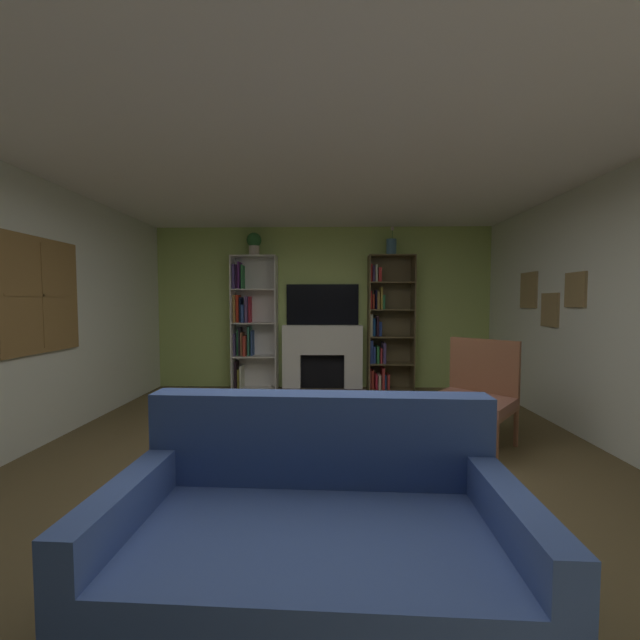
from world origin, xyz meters
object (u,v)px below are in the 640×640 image
(fireplace, at_px, (322,355))
(potted_plant, at_px, (254,243))
(bookshelf_left, at_px, (250,323))
(bookshelf_right, at_px, (385,328))
(coffee_table, at_px, (319,470))
(tv, at_px, (323,305))
(armchair, at_px, (476,392))
(couch, at_px, (315,548))
(vase_with_flowers, at_px, (391,247))

(fireplace, xyz_separation_m, potted_plant, (-1.10, -0.03, 1.82))
(potted_plant, bearing_deg, bookshelf_left, 158.13)
(bookshelf_left, bearing_deg, bookshelf_right, -0.22)
(bookshelf_right, relative_size, coffee_table, 2.63)
(tv, bearing_deg, fireplace, -90.00)
(tv, relative_size, armchair, 1.13)
(couch, height_order, armchair, armchair)
(bookshelf_left, bearing_deg, armchair, -39.04)
(armchair, bearing_deg, fireplace, 125.20)
(fireplace, xyz_separation_m, armchair, (1.57, -2.23, -0.04))
(bookshelf_right, bearing_deg, coffee_table, -105.62)
(tv, height_order, armchair, tv)
(tv, distance_m, couch, 4.48)
(fireplace, distance_m, potted_plant, 2.12)
(vase_with_flowers, bearing_deg, fireplace, 178.64)
(tv, xyz_separation_m, couch, (0.03, -4.35, -1.07))
(bookshelf_left, xyz_separation_m, potted_plant, (0.09, -0.04, 1.29))
(tv, distance_m, vase_with_flowers, 1.44)
(bookshelf_left, relative_size, couch, 1.19)
(tv, xyz_separation_m, coffee_table, (0.03, -3.60, -1.07))
(couch, xyz_separation_m, armchair, (1.55, 2.02, 0.21))
(tv, relative_size, potted_plant, 3.21)
(fireplace, bearing_deg, vase_with_flowers, -1.36)
(bookshelf_right, bearing_deg, couch, -102.95)
(potted_plant, height_order, vase_with_flowers, vase_with_flowers)
(bookshelf_right, relative_size, armchair, 2.08)
(couch, bearing_deg, bookshelf_left, 106.00)
(coffee_table, bearing_deg, fireplace, 90.46)
(vase_with_flowers, xyz_separation_m, coffee_table, (-1.07, -3.48, -1.99))
(bookshelf_right, height_order, vase_with_flowers, vase_with_flowers)
(tv, distance_m, armchair, 2.94)
(potted_plant, bearing_deg, fireplace, 1.33)
(tv, bearing_deg, armchair, -55.91)
(potted_plant, relative_size, armchair, 0.35)
(potted_plant, distance_m, couch, 4.84)
(fireplace, distance_m, armchair, 2.73)
(potted_plant, xyz_separation_m, couch, (1.13, -4.23, -2.07))
(bookshelf_left, bearing_deg, vase_with_flowers, -0.96)
(fireplace, bearing_deg, tv, 90.00)
(bookshelf_right, bearing_deg, tv, 174.87)
(potted_plant, height_order, couch, potted_plant)
(vase_with_flowers, bearing_deg, potted_plant, 179.99)
(tv, bearing_deg, bookshelf_left, -176.07)
(fireplace, height_order, bookshelf_left, bookshelf_left)
(tv, distance_m, bookshelf_left, 1.23)
(fireplace, height_order, bookshelf_right, bookshelf_right)
(potted_plant, bearing_deg, armchair, -39.53)
(vase_with_flowers, height_order, coffee_table, vase_with_flowers)
(tv, relative_size, coffee_table, 1.43)
(fireplace, xyz_separation_m, couch, (0.03, -4.25, -0.25))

